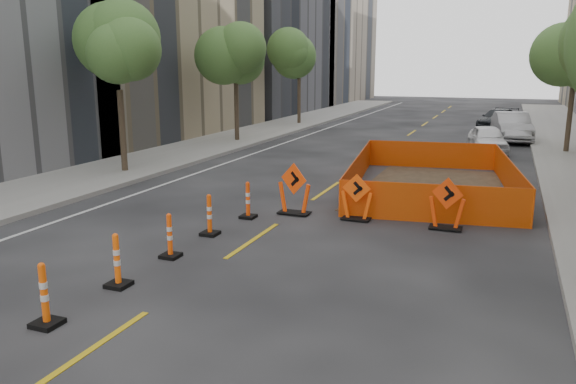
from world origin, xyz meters
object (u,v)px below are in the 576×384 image
at_px(channelizer_2, 44,295).
at_px(channelizer_6, 248,200).
at_px(parked_car_far, 498,119).
at_px(chevron_sign_center, 357,197).
at_px(chevron_sign_left, 294,189).
at_px(channelizer_5, 209,215).
at_px(channelizer_3, 117,260).
at_px(channelizer_4, 170,236).
at_px(parked_car_mid, 512,127).
at_px(parked_car_near, 487,139).
at_px(chevron_sign_right, 447,204).

distance_m(channelizer_2, channelizer_6, 7.33).
distance_m(channelizer_2, parked_car_far, 34.34).
bearing_deg(chevron_sign_center, chevron_sign_left, -179.55).
bearing_deg(parked_car_far, channelizer_6, -89.47).
bearing_deg(channelizer_2, channelizer_5, 89.76).
bearing_deg(channelizer_3, chevron_sign_center, 64.01).
distance_m(channelizer_4, parked_car_mid, 25.02).
xyz_separation_m(channelizer_5, parked_car_mid, (7.08, 22.16, 0.27)).
height_order(channelizer_3, chevron_sign_center, chevron_sign_center).
bearing_deg(chevron_sign_left, chevron_sign_center, 20.12).
xyz_separation_m(channelizer_5, parked_car_far, (6.24, 28.26, 0.13)).
distance_m(channelizer_2, chevron_sign_left, 8.29).
bearing_deg(parked_car_far, parked_car_near, -77.86).
xyz_separation_m(channelizer_4, chevron_sign_left, (1.27, 4.52, 0.24)).
xyz_separation_m(channelizer_5, chevron_sign_right, (5.55, 2.71, 0.17)).
height_order(parked_car_near, parked_car_mid, parked_car_mid).
bearing_deg(chevron_sign_center, chevron_sign_right, -1.10).
relative_size(channelizer_3, parked_car_mid, 0.22).
distance_m(channelizer_5, chevron_sign_right, 6.18).
distance_m(channelizer_2, chevron_sign_center, 8.81).
relative_size(parked_car_near, parked_car_mid, 0.80).
xyz_separation_m(channelizer_4, parked_car_mid, (7.07, 23.99, 0.29)).
bearing_deg(channelizer_3, channelizer_6, 87.85).
distance_m(channelizer_4, chevron_sign_center, 5.52).
height_order(channelizer_5, chevron_sign_right, chevron_sign_right).
bearing_deg(parked_car_near, parked_car_far, 77.39).
bearing_deg(channelizer_2, channelizer_6, 88.18).
height_order(channelizer_5, chevron_sign_left, chevron_sign_left).
bearing_deg(chevron_sign_left, chevron_sign_right, 19.23).
height_order(channelizer_4, channelizer_6, channelizer_6).
height_order(channelizer_2, channelizer_5, channelizer_2).
height_order(chevron_sign_left, chevron_sign_right, chevron_sign_left).
height_order(chevron_sign_center, parked_car_near, parked_car_near).
relative_size(chevron_sign_left, parked_car_mid, 0.31).
bearing_deg(chevron_sign_left, channelizer_4, -86.75).
distance_m(chevron_sign_center, parked_car_mid, 19.83).
bearing_deg(chevron_sign_right, parked_car_near, 104.89).
distance_m(channelizer_6, parked_car_far, 27.11).
xyz_separation_m(channelizer_3, channelizer_6, (0.21, 5.50, -0.02)).
relative_size(channelizer_4, parked_car_mid, 0.21).
relative_size(chevron_sign_left, parked_car_far, 0.33).
bearing_deg(parked_car_far, parked_car_mid, -68.75).
xyz_separation_m(channelizer_3, chevron_sign_center, (3.12, 6.39, 0.12)).
bearing_deg(parked_car_near, parked_car_mid, 66.43).
height_order(channelizer_4, chevron_sign_left, chevron_sign_left).
bearing_deg(chevron_sign_right, channelizer_5, -137.28).
relative_size(chevron_sign_right, parked_car_mid, 0.29).
distance_m(channelizer_2, parked_car_near, 23.43).
bearing_deg(channelizer_4, parked_car_mid, 73.57).
height_order(chevron_sign_left, parked_car_far, chevron_sign_left).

